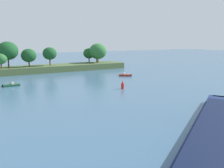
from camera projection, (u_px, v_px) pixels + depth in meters
name	position (u px, v px, depth m)	size (l,w,h in m)	color
treeline_island	(28.00, 63.00, 83.60)	(76.35, 10.41, 10.48)	#4C6038
fishing_skiff	(125.00, 75.00, 76.48)	(3.75, 3.45, 1.02)	maroon
small_motorboat	(11.00, 85.00, 59.84)	(4.10, 1.70, 0.92)	#19472D
cargo_barge	(212.00, 147.00, 23.83)	(39.22, 27.41, 5.94)	navy
channel_buoy_red	(123.00, 85.00, 56.57)	(0.70, 0.70, 1.90)	red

